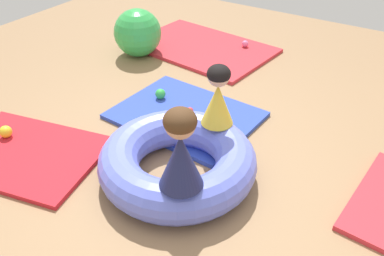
{
  "coord_description": "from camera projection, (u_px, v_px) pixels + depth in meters",
  "views": [
    {
      "loc": [
        1.24,
        -1.9,
        2.09
      ],
      "look_at": [
        -0.13,
        0.26,
        0.33
      ],
      "focal_mm": 38.78,
      "sensor_mm": 36.0,
      "label": 1
    }
  ],
  "objects": [
    {
      "name": "play_ball_yellow",
      "position": [
        6.0,
        132.0,
        3.48
      ],
      "size": [
        0.1,
        0.1,
        0.1
      ],
      "primitive_type": "sphere",
      "color": "yellow",
      "rests_on": "gym_mat_far_right"
    },
    {
      "name": "inflatable_cushion",
      "position": [
        178.0,
        161.0,
        3.07
      ],
      "size": [
        1.17,
        1.17,
        0.3
      ],
      "primitive_type": "torus",
      "color": "#6070E5",
      "rests_on": "ground"
    },
    {
      "name": "ground_plane",
      "position": [
        188.0,
        187.0,
        3.06
      ],
      "size": [
        8.0,
        8.0,
        0.0
      ],
      "primitive_type": "plane",
      "color": "#93704C"
    },
    {
      "name": "gym_mat_near_left",
      "position": [
        202.0,
        48.0,
        5.11
      ],
      "size": [
        1.76,
        1.28,
        0.04
      ],
      "primitive_type": "cube",
      "rotation": [
        0.0,
        0.0,
        -0.11
      ],
      "color": "red",
      "rests_on": "ground"
    },
    {
      "name": "gym_mat_center_rear",
      "position": [
        185.0,
        115.0,
        3.83
      ],
      "size": [
        1.31,
        1.04,
        0.04
      ],
      "primitive_type": "cube",
      "rotation": [
        0.0,
        0.0,
        -0.06
      ],
      "color": "#2D47B7",
      "rests_on": "ground"
    },
    {
      "name": "play_ball_green",
      "position": [
        160.0,
        94.0,
        4.02
      ],
      "size": [
        0.1,
        0.1,
        0.1
      ],
      "primitive_type": "sphere",
      "color": "green",
      "rests_on": "gym_mat_center_rear"
    },
    {
      "name": "child_in_yellow",
      "position": [
        218.0,
        96.0,
        3.09
      ],
      "size": [
        0.32,
        0.32,
        0.49
      ],
      "rotation": [
        0.0,
        0.0,
        1.92
      ],
      "color": "yellow",
      "rests_on": "inflatable_cushion"
    },
    {
      "name": "play_ball_pink",
      "position": [
        245.0,
        44.0,
        5.05
      ],
      "size": [
        0.08,
        0.08,
        0.08
      ],
      "primitive_type": "sphere",
      "color": "pink",
      "rests_on": "gym_mat_near_left"
    },
    {
      "name": "play_ball_red",
      "position": [
        190.0,
        111.0,
        3.79
      ],
      "size": [
        0.07,
        0.07,
        0.07
      ],
      "primitive_type": "sphere",
      "color": "red",
      "rests_on": "gym_mat_center_rear"
    },
    {
      "name": "play_ball_orange",
      "position": [
        210.0,
        132.0,
        3.49
      ],
      "size": [
        0.09,
        0.09,
        0.09
      ],
      "primitive_type": "sphere",
      "color": "orange",
      "rests_on": "gym_mat_center_rear"
    },
    {
      "name": "child_in_navy",
      "position": [
        181.0,
        150.0,
        2.49
      ],
      "size": [
        0.4,
        0.4,
        0.56
      ],
      "rotation": [
        0.0,
        0.0,
        2.42
      ],
      "color": "navy",
      "rests_on": "inflatable_cushion"
    },
    {
      "name": "play_ball_teal",
      "position": [
        188.0,
        133.0,
        3.48
      ],
      "size": [
        0.1,
        0.1,
        0.1
      ],
      "primitive_type": "sphere",
      "color": "teal",
      "rests_on": "gym_mat_center_rear"
    },
    {
      "name": "gym_mat_far_right",
      "position": [
        25.0,
        154.0,
        3.35
      ],
      "size": [
        1.36,
        1.1,
        0.04
      ],
      "primitive_type": "cube",
      "rotation": [
        0.0,
        0.0,
        0.21
      ],
      "color": "red",
      "rests_on": "ground"
    },
    {
      "name": "exercise_ball_large",
      "position": [
        138.0,
        33.0,
        4.82
      ],
      "size": [
        0.55,
        0.55,
        0.55
      ],
      "primitive_type": "sphere",
      "color": "green",
      "rests_on": "ground"
    }
  ]
}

